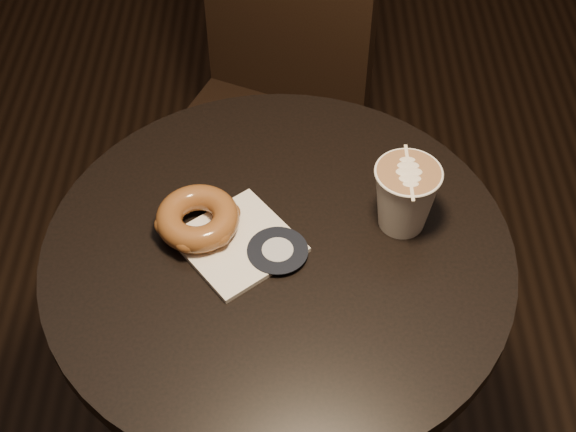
{
  "coord_description": "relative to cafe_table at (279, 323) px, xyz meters",
  "views": [
    {
      "loc": [
        0.02,
        -0.75,
        1.67
      ],
      "look_at": [
        0.01,
        0.03,
        0.79
      ],
      "focal_mm": 50.0,
      "sensor_mm": 36.0,
      "label": 1
    }
  ],
  "objects": [
    {
      "name": "cafe_table",
      "position": [
        0.0,
        0.0,
        0.0
      ],
      "size": [
        0.7,
        0.7,
        0.75
      ],
      "color": "black",
      "rests_on": "ground"
    },
    {
      "name": "chair",
      "position": [
        -0.02,
        0.63,
        -0.01
      ],
      "size": [
        0.51,
        0.51,
        0.97
      ],
      "rotation": [
        0.0,
        0.0,
        -0.41
      ],
      "color": "black",
      "rests_on": "ground"
    },
    {
      "name": "doughnut",
      "position": [
        -0.12,
        0.03,
        0.23
      ],
      "size": [
        0.12,
        0.12,
        0.04
      ],
      "primitive_type": "torus",
      "color": "brown",
      "rests_on": "pastry_bag"
    },
    {
      "name": "latte_cup",
      "position": [
        0.19,
        0.05,
        0.25
      ],
      "size": [
        0.1,
        0.1,
        0.11
      ],
      "primitive_type": null,
      "color": "white",
      "rests_on": "cafe_table"
    },
    {
      "name": "pastry_bag",
      "position": [
        -0.06,
        0.0,
        0.2
      ],
      "size": [
        0.21,
        0.21,
        0.01
      ],
      "primitive_type": "cube",
      "rotation": [
        0.0,
        0.0,
        0.67
      ],
      "color": "white",
      "rests_on": "cafe_table"
    }
  ]
}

